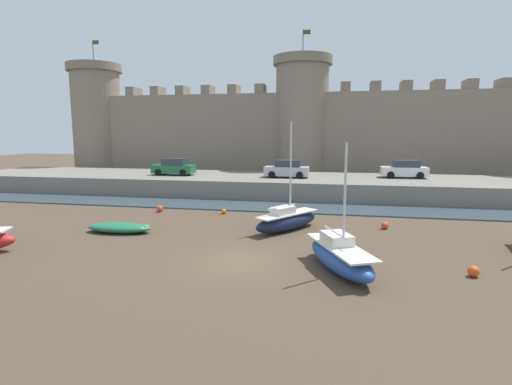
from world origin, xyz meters
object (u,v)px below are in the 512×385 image
object	(u,v)px
car_quay_centre_east	(287,169)
mooring_buoy_near_channel	(474,271)
sailboat_near_channel_left	(287,220)
car_quay_west	(174,167)
rowboat_foreground_right	(119,227)
mooring_buoy_mid_mud	(160,209)
mooring_buoy_off_centre	(224,211)
mooring_buoy_near_shore	(385,225)
car_quay_centre_west	(404,169)
sailboat_foreground_centre	(340,256)

from	to	relation	value
car_quay_centre_east	mooring_buoy_near_channel	bearing A→B (deg)	-63.44
sailboat_near_channel_left	car_quay_west	xyz separation A→B (m)	(-12.90, 13.83, 1.79)
rowboat_foreground_right	mooring_buoy_mid_mud	xyz separation A→B (m)	(-0.33, 6.17, -0.06)
sailboat_near_channel_left	mooring_buoy_near_channel	bearing A→B (deg)	-36.63
mooring_buoy_near_channel	mooring_buoy_off_centre	size ratio (longest dim) A/B	1.25
mooring_buoy_off_centre	car_quay_centre_east	size ratio (longest dim) A/B	0.09
mooring_buoy_near_shore	car_quay_west	bearing A→B (deg)	146.63
sailboat_near_channel_left	rowboat_foreground_right	size ratio (longest dim) A/B	1.65
mooring_buoy_off_centre	car_quay_west	bearing A→B (deg)	128.70
mooring_buoy_near_channel	car_quay_west	xyz separation A→B (m)	(-21.24, 20.02, 2.18)
mooring_buoy_near_shore	car_quay_centre_west	world-z (taller)	car_quay_centre_west
sailboat_near_channel_left	car_quay_centre_west	xyz separation A→B (m)	(9.01, 15.70, 1.79)
mooring_buoy_near_shore	car_quay_west	world-z (taller)	car_quay_west
sailboat_near_channel_left	mooring_buoy_near_shore	size ratio (longest dim) A/B	14.42
mooring_buoy_near_shore	mooring_buoy_off_centre	bearing A→B (deg)	167.10
car_quay_west	mooring_buoy_off_centre	bearing A→B (deg)	-51.30
sailboat_near_channel_left	mooring_buoy_off_centre	world-z (taller)	sailboat_near_channel_left
rowboat_foreground_right	car_quay_centre_east	world-z (taller)	car_quay_centre_east
mooring_buoy_near_channel	rowboat_foreground_right	bearing A→B (deg)	167.93
rowboat_foreground_right	car_quay_centre_east	bearing A→B (deg)	64.20
car_quay_centre_west	mooring_buoy_near_shore	bearing A→B (deg)	-102.89
sailboat_foreground_centre	mooring_buoy_off_centre	distance (m)	13.24
rowboat_foreground_right	sailboat_foreground_centre	distance (m)	13.22
sailboat_near_channel_left	car_quay_centre_east	world-z (taller)	sailboat_near_channel_left
sailboat_foreground_centre	car_quay_centre_west	xyz separation A→B (m)	(5.98, 22.19, 1.78)
mooring_buoy_off_centre	car_quay_centre_west	bearing A→B (deg)	39.79
mooring_buoy_near_channel	car_quay_centre_east	world-z (taller)	car_quay_centre_east
rowboat_foreground_right	mooring_buoy_mid_mud	distance (m)	6.18
mooring_buoy_mid_mud	car_quay_centre_west	distance (m)	22.42
car_quay_west	car_quay_centre_west	distance (m)	21.99
car_quay_centre_east	sailboat_near_channel_left	bearing A→B (deg)	-83.05
sailboat_foreground_centre	mooring_buoy_near_shore	world-z (taller)	sailboat_foreground_centre
mooring_buoy_near_channel	mooring_buoy_mid_mud	world-z (taller)	mooring_buoy_mid_mud
car_quay_centre_east	mooring_buoy_mid_mud	bearing A→B (deg)	-129.07
mooring_buoy_near_channel	sailboat_near_channel_left	bearing A→B (deg)	143.37
rowboat_foreground_right	mooring_buoy_near_channel	xyz separation A→B (m)	(17.87, -3.82, -0.07)
rowboat_foreground_right	mooring_buoy_near_channel	size ratio (longest dim) A/B	8.46
rowboat_foreground_right	car_quay_centre_west	xyz separation A→B (m)	(18.55, 18.08, 2.11)
sailboat_near_channel_left	sailboat_foreground_centre	xyz separation A→B (m)	(3.03, -6.49, 0.00)
rowboat_foreground_right	car_quay_west	xyz separation A→B (m)	(-3.37, 16.20, 2.11)
rowboat_foreground_right	car_quay_west	world-z (taller)	car_quay_west
sailboat_near_channel_left	mooring_buoy_near_shore	xyz separation A→B (m)	(5.77, 1.53, -0.40)
sailboat_near_channel_left	mooring_buoy_off_centre	bearing A→B (deg)	141.50
sailboat_near_channel_left	mooring_buoy_near_shore	world-z (taller)	sailboat_near_channel_left
car_quay_west	mooring_buoy_near_shore	bearing A→B (deg)	-33.37
rowboat_foreground_right	car_quay_west	bearing A→B (deg)	101.74
mooring_buoy_off_centre	mooring_buoy_near_shore	size ratio (longest dim) A/B	0.82
sailboat_near_channel_left	sailboat_foreground_centre	world-z (taller)	sailboat_near_channel_left
car_quay_west	car_quay_centre_west	bearing A→B (deg)	4.89
mooring_buoy_mid_mud	car_quay_centre_west	world-z (taller)	car_quay_centre_west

